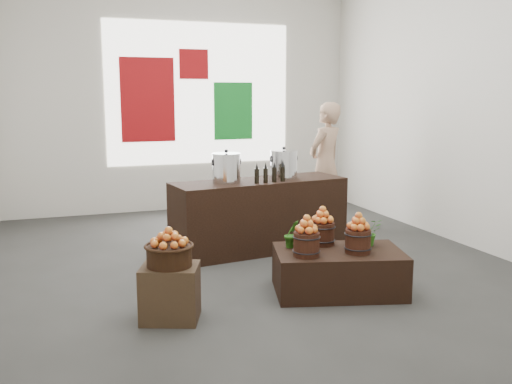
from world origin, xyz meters
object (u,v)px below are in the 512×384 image
object	(u,v)px
shopper	(325,164)
display_table	(338,271)
stock_pot_left	(226,169)
crate	(170,293)
wicker_basket	(169,256)
stock_pot_center	(284,165)
counter	(259,215)

from	to	relation	value
shopper	display_table	bearing A→B (deg)	36.30
display_table	stock_pot_left	bearing A→B (deg)	126.45
shopper	crate	bearing A→B (deg)	15.07
stock_pot_left	wicker_basket	bearing A→B (deg)	-120.39
stock_pot_center	stock_pot_left	bearing A→B (deg)	-172.43
counter	stock_pot_center	size ratio (longest dim) A/B	6.47
stock_pot_left	stock_pot_center	size ratio (longest dim) A/B	1.00
wicker_basket	stock_pot_center	world-z (taller)	stock_pot_center
display_table	counter	xyz separation A→B (m)	(-0.21, 1.78, 0.24)
display_table	stock_pot_center	bearing A→B (deg)	100.79
stock_pot_left	crate	bearing A→B (deg)	-120.39
display_table	stock_pot_center	size ratio (longest dim) A/B	3.68
wicker_basket	stock_pot_center	xyz separation A→B (m)	(1.89, 1.96, 0.50)
display_table	counter	size ratio (longest dim) A/B	0.57
shopper	stock_pot_left	bearing A→B (deg)	1.12
counter	shopper	xyz separation A→B (m)	(1.48, 1.10, 0.48)
crate	shopper	bearing A→B (deg)	44.92
display_table	shopper	size ratio (longest dim) A/B	0.68
crate	counter	world-z (taller)	counter
counter	shopper	size ratio (longest dim) A/B	1.19
crate	wicker_basket	distance (m)	0.34
crate	shopper	xyz separation A→B (m)	(3.02, 3.02, 0.69)
stock_pot_left	shopper	size ratio (longest dim) A/B	0.18
display_table	stock_pot_left	size ratio (longest dim) A/B	3.68
display_table	crate	bearing A→B (deg)	-160.25
display_table	wicker_basket	bearing A→B (deg)	-160.25
counter	crate	bearing A→B (deg)	-136.42
crate	counter	distance (m)	2.47
crate	stock_pot_left	world-z (taller)	stock_pot_left
crate	stock_pot_left	size ratio (longest dim) A/B	1.45
stock_pot_left	shopper	world-z (taller)	shopper
stock_pot_center	crate	bearing A→B (deg)	-134.02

